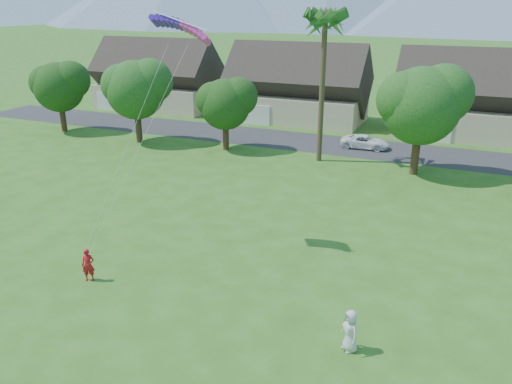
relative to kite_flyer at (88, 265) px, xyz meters
The scene contains 9 objects.
ground 8.16m from the kite_flyer, 35.16° to the right, with size 500.00×500.00×0.00m, color #2D6019.
street 30.08m from the kite_flyer, 77.25° to the left, with size 90.00×7.00×0.01m, color #2D2D30.
kite_flyer is the anchor object (origin of this frame).
watcher 12.99m from the kite_flyer, ahead, with size 0.87×0.57×1.79m, color beige.
parked_car 30.27m from the kite_flyer, 75.67° to the left, with size 2.05×4.45×1.24m, color white.
houses_row 39.06m from the kite_flyer, 79.46° to the left, with size 72.75×8.19×8.86m.
tree_row 24.22m from the kite_flyer, 76.70° to the left, with size 62.27×6.67×8.45m.
fan_palm 26.63m from the kite_flyer, 78.99° to the left, with size 3.00×3.00×13.80m.
parafoil_kite 12.70m from the kite_flyer, 68.70° to the left, with size 3.20×1.20×0.50m.
Camera 1 is at (9.38, -11.82, 12.80)m, focal length 35.00 mm.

